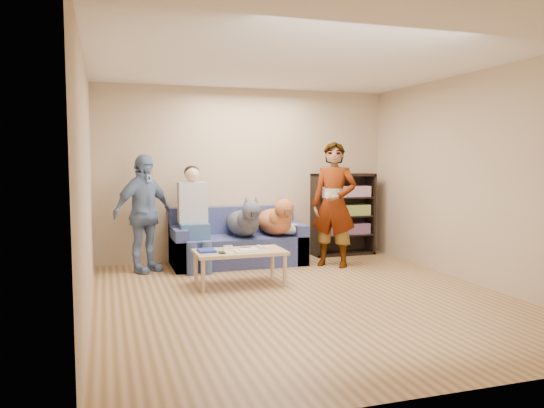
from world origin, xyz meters
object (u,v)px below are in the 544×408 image
object	(u,v)px
notebook_blue	(207,250)
coffee_table	(240,254)
person_seated	(194,214)
dog_tan	(276,220)
person_standing_right	(334,205)
camera_silver	(228,247)
bookshelf	(343,212)
person_standing_left	(143,213)
dog_gray	(244,221)
sofa	(237,245)

from	to	relation	value
notebook_blue	coffee_table	bearing A→B (deg)	-7.13
person_seated	dog_tan	bearing A→B (deg)	-1.82
person_standing_right	camera_silver	bearing A→B (deg)	-121.75
person_standing_right	bookshelf	size ratio (longest dim) A/B	1.37
notebook_blue	person_standing_left	bearing A→B (deg)	122.53
person_seated	dog_tan	distance (m)	1.20
person_seated	bookshelf	size ratio (longest dim) A/B	1.13
person_standing_right	dog_tan	world-z (taller)	person_standing_right
dog_gray	coffee_table	world-z (taller)	dog_gray
person_standing_left	person_standing_right	bearing A→B (deg)	-43.78
dog_tan	person_seated	bearing A→B (deg)	178.18
dog_gray	bookshelf	distance (m)	1.78
person_seated	dog_gray	bearing A→B (deg)	-3.11
person_seated	dog_gray	size ratio (longest dim) A/B	1.17
coffee_table	person_standing_left	bearing A→B (deg)	134.26
person_standing_left	dog_gray	bearing A→B (deg)	-35.62
person_standing_right	person_seated	distance (m)	1.99
person_seated	sofa	bearing A→B (deg)	11.01
sofa	dog_gray	bearing A→B (deg)	-68.60
person_standing_left	bookshelf	world-z (taller)	person_standing_left
coffee_table	bookshelf	size ratio (longest dim) A/B	0.85
person_standing_right	dog_tan	xyz separation A→B (m)	(-0.74, 0.41, -0.24)
dog_tan	dog_gray	bearing A→B (deg)	-179.89
notebook_blue	bookshelf	xyz separation A→B (m)	(2.47, 1.41, 0.25)
notebook_blue	sofa	distance (m)	1.36
notebook_blue	camera_silver	world-z (taller)	camera_silver
coffee_table	dog_gray	bearing A→B (deg)	72.47
camera_silver	coffee_table	bearing A→B (deg)	-45.00
person_standing_right	camera_silver	world-z (taller)	person_standing_right
notebook_blue	dog_gray	world-z (taller)	dog_gray
dog_gray	dog_tan	bearing A→B (deg)	0.11
dog_gray	coffee_table	size ratio (longest dim) A/B	1.14
person_standing_left	dog_tan	bearing A→B (deg)	-35.25
person_standing_right	coffee_table	world-z (taller)	person_standing_right
person_seated	person_standing_left	bearing A→B (deg)	-179.45
sofa	dog_gray	xyz separation A→B (m)	(0.06, -0.17, 0.36)
person_standing_right	notebook_blue	distance (m)	2.09
person_standing_right	dog_tan	bearing A→B (deg)	-168.38
person_standing_left	camera_silver	bearing A→B (deg)	-80.13
notebook_blue	sofa	world-z (taller)	sofa
dog_tan	bookshelf	xyz separation A→B (m)	(1.26, 0.40, 0.03)
bookshelf	coffee_table	bearing A→B (deg)	-144.79
person_standing_right	sofa	size ratio (longest dim) A/B	0.93
sofa	bookshelf	xyz separation A→B (m)	(1.80, 0.23, 0.40)
coffee_table	person_seated	bearing A→B (deg)	109.09
notebook_blue	dog_tan	xyz separation A→B (m)	(1.21, 1.01, 0.22)
person_standing_left	notebook_blue	xyz separation A→B (m)	(0.67, -1.04, -0.37)
person_standing_right	dog_gray	size ratio (longest dim) A/B	1.41
camera_silver	dog_gray	size ratio (longest dim) A/B	0.09
person_standing_left	dog_gray	distance (m)	1.41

